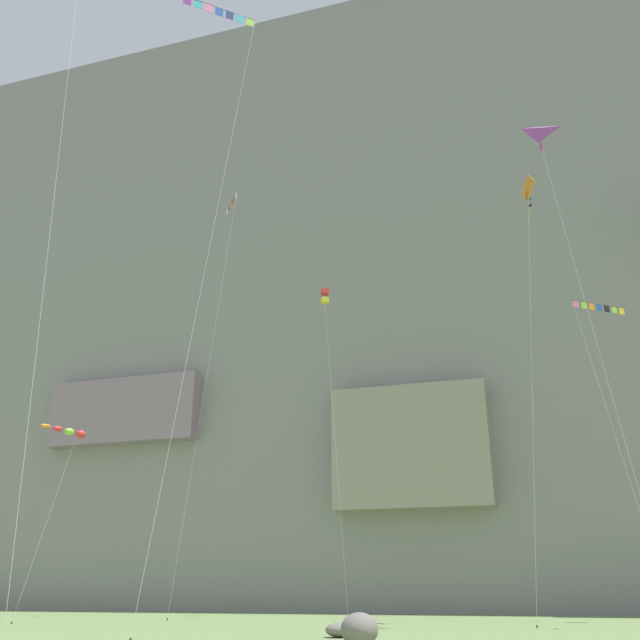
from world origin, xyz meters
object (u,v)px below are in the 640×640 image
kite_banner_far_right (75,14)px  kite_banner_upper_mid (226,244)px  kite_delta_high_left (542,159)px  kite_diamond_mid_left (528,196)px  boulder_near_cliff_base (360,629)px  kite_box_near_cliff (325,299)px  kite_banner_low_left (218,31)px  kite_windsock_upper_right (70,433)px  boulder_foreground_left (341,630)px  kite_banner_high_right (602,323)px

kite_banner_far_right → kite_banner_upper_mid: bearing=100.7°
kite_delta_high_left → kite_diamond_mid_left: bearing=101.3°
boulder_near_cliff_base → kite_box_near_cliff: kite_box_near_cliff is taller
kite_box_near_cliff → kite_diamond_mid_left: bearing=-26.2°
kite_banner_far_right → kite_banner_low_left: 12.29m
kite_windsock_upper_right → kite_delta_high_left: (28.20, 1.63, 14.30)m
boulder_foreground_left → kite_delta_high_left: bearing=43.5°
kite_windsock_upper_right → kite_banner_upper_mid: bearing=61.7°
kite_windsock_upper_right → kite_diamond_mid_left: 31.55m
kite_banner_low_left → kite_banner_upper_mid: bearing=112.2°
kite_box_near_cliff → kite_banner_low_left: 21.89m
kite_banner_far_right → kite_banner_high_right: 33.31m
boulder_foreground_left → kite_windsock_upper_right: (-18.58, 7.51, 10.04)m
boulder_foreground_left → kite_banner_high_right: kite_banner_high_right is taller
kite_banner_high_right → kite_diamond_mid_left: kite_diamond_mid_left is taller
kite_diamond_mid_left → kite_banner_far_right: bearing=-128.7°
kite_windsock_upper_right → kite_banner_upper_mid: (4.95, 9.19, 16.25)m
boulder_near_cliff_base → kite_banner_upper_mid: kite_banner_upper_mid is taller
kite_diamond_mid_left → kite_windsock_upper_right: bearing=-167.5°
kite_banner_upper_mid → kite_box_near_cliff: kite_banner_upper_mid is taller
kite_windsock_upper_right → kite_delta_high_left: kite_delta_high_left is taller
kite_banner_upper_mid → kite_box_near_cliff: bearing=35.4°
kite_banner_far_right → kite_diamond_mid_left: kite_banner_far_right is taller
kite_windsock_upper_right → kite_diamond_mid_left: size_ratio=0.40×
boulder_near_cliff_base → kite_delta_high_left: (7.81, 13.42, 24.11)m
boulder_near_cliff_base → kite_delta_high_left: bearing=59.8°
kite_banner_far_right → kite_delta_high_left: 25.55m
kite_banner_high_right → kite_delta_high_left: kite_delta_high_left is taller
kite_windsock_upper_right → kite_banner_upper_mid: kite_banner_upper_mid is taller
boulder_foreground_left → kite_banner_far_right: size_ratio=0.06×
boulder_near_cliff_base → kite_banner_high_right: kite_banner_high_right is taller
boulder_near_cliff_base → kite_banner_upper_mid: bearing=126.4°
kite_banner_high_right → kite_windsock_upper_right: kite_banner_high_right is taller
boulder_near_cliff_base → kite_banner_far_right: (-10.71, -4.17, 23.65)m
boulder_foreground_left → kite_diamond_mid_left: kite_diamond_mid_left is taller
kite_windsock_upper_right → kite_box_near_cliff: kite_box_near_cliff is taller
boulder_foreground_left → kite_banner_far_right: bearing=-136.5°
boulder_foreground_left → kite_banner_far_right: (-8.90, -8.45, 23.88)m
kite_banner_far_right → kite_banner_high_right: size_ratio=1.53×
boulder_foreground_left → kite_banner_far_right: 26.84m
kite_banner_far_right → kite_box_near_cliff: size_ratio=1.18×
boulder_foreground_left → kite_box_near_cliff: size_ratio=0.06×
kite_banner_far_right → boulder_near_cliff_base: bearing=21.3°
kite_delta_high_left → kite_banner_low_left: 19.95m
boulder_near_cliff_base → kite_delta_high_left: kite_delta_high_left is taller
kite_diamond_mid_left → kite_box_near_cliff: size_ratio=1.12×
kite_box_near_cliff → kite_banner_low_left: kite_banner_low_left is taller
kite_banner_low_left → kite_banner_far_right: bearing=-99.4°
boulder_foreground_left → kite_banner_far_right: kite_banner_far_right is taller
kite_banner_high_right → kite_delta_high_left: 10.81m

